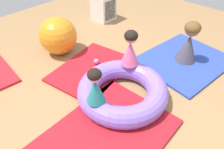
% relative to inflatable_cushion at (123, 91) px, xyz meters
% --- Properties ---
extents(ground_plane, '(8.00, 8.00, 0.00)m').
position_rel_inflatable_cushion_xyz_m(ground_plane, '(0.11, -0.04, -0.15)').
color(ground_plane, '#9E7549').
extents(gym_mat_far_right, '(1.47, 1.18, 0.04)m').
position_rel_inflatable_cushion_xyz_m(gym_mat_far_right, '(0.15, 0.79, -0.13)').
color(gym_mat_far_right, '#B21923').
rests_on(gym_mat_far_right, ground).
extents(gym_mat_front, '(1.91, 1.24, 0.04)m').
position_rel_inflatable_cushion_xyz_m(gym_mat_front, '(-0.76, -0.29, -0.13)').
color(gym_mat_front, '#B21923').
rests_on(gym_mat_front, ground).
extents(gym_mat_near_left, '(1.63, 1.41, 0.04)m').
position_rel_inflatable_cushion_xyz_m(gym_mat_near_left, '(1.43, -0.21, -0.13)').
color(gym_mat_near_left, '#2D47B7').
rests_on(gym_mat_near_left, ground).
extents(inflatable_cushion, '(1.26, 1.26, 0.29)m').
position_rel_inflatable_cushion_xyz_m(inflatable_cushion, '(0.00, 0.00, 0.00)').
color(inflatable_cushion, '#8466E0').
rests_on(inflatable_cushion, ground).
extents(child_in_pink, '(0.38, 0.38, 0.54)m').
position_rel_inflatable_cushion_xyz_m(child_in_pink, '(0.41, 0.22, 0.41)').
color(child_in_pink, '#E5608E').
rests_on(child_in_pink, inflatable_cushion).
extents(child_in_teal, '(0.26, 0.26, 0.47)m').
position_rel_inflatable_cushion_xyz_m(child_in_teal, '(-0.47, 0.03, 0.37)').
color(child_in_teal, teal).
rests_on(child_in_teal, inflatable_cushion).
extents(adult_seated, '(0.45, 0.45, 0.71)m').
position_rel_inflatable_cushion_xyz_m(adult_seated, '(1.43, -0.21, 0.24)').
color(adult_seated, '#4C4751').
rests_on(adult_seated, gym_mat_near_left).
extents(play_ball_orange, '(0.06, 0.06, 0.06)m').
position_rel_inflatable_cushion_xyz_m(play_ball_orange, '(-0.19, -0.19, -0.08)').
color(play_ball_orange, orange).
rests_on(play_ball_orange, gym_mat_front).
extents(play_ball_pink, '(0.10, 0.10, 0.10)m').
position_rel_inflatable_cushion_xyz_m(play_ball_pink, '(0.29, 0.83, -0.06)').
color(play_ball_pink, pink).
rests_on(play_ball_pink, gym_mat_far_right).
extents(exercise_ball_large, '(0.67, 0.67, 0.67)m').
position_rel_inflatable_cushion_xyz_m(exercise_ball_large, '(0.14, 1.64, 0.19)').
color(exercise_ball_large, orange).
rests_on(exercise_ball_large, ground).
extents(storage_cube, '(0.44, 0.44, 0.56)m').
position_rel_inflatable_cushion_xyz_m(storage_cube, '(1.70, 2.03, 0.13)').
color(storage_cube, silver).
rests_on(storage_cube, ground).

